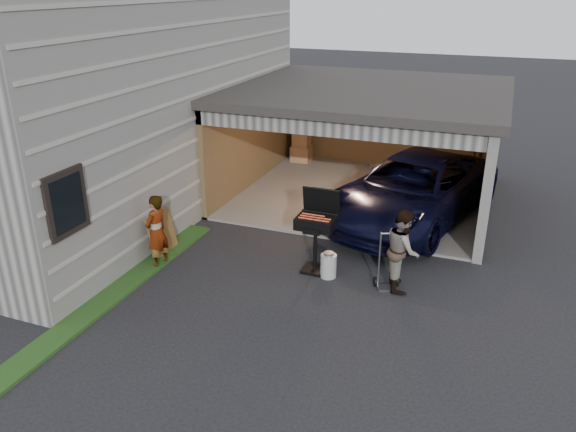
% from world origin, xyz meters
% --- Properties ---
extents(ground, '(80.00, 80.00, 0.00)m').
position_xyz_m(ground, '(0.00, 0.00, 0.00)').
color(ground, black).
rests_on(ground, ground).
extents(house, '(7.00, 11.00, 5.50)m').
position_xyz_m(house, '(-6.00, 4.00, 2.75)').
color(house, '#474744').
rests_on(house, ground).
extents(groundcover_strip, '(0.50, 8.00, 0.06)m').
position_xyz_m(groundcover_strip, '(-2.25, -1.00, 0.03)').
color(groundcover_strip, '#193814').
rests_on(groundcover_strip, ground).
extents(garage, '(6.80, 6.30, 2.90)m').
position_xyz_m(garage, '(0.76, 6.79, 1.87)').
color(garage, '#605E59').
rests_on(garage, ground).
extents(minivan, '(3.89, 5.92, 1.51)m').
position_xyz_m(minivan, '(2.25, 5.20, 0.76)').
color(minivan, black).
rests_on(minivan, ground).
extents(woman, '(0.44, 0.60, 1.53)m').
position_xyz_m(woman, '(-2.10, 1.06, 0.76)').
color(woman, silver).
rests_on(woman, ground).
extents(man, '(0.79, 0.90, 1.56)m').
position_xyz_m(man, '(2.60, 1.97, 0.78)').
color(man, '#3E2118').
rests_on(man, ground).
extents(bbq_grill, '(0.74, 0.65, 1.65)m').
position_xyz_m(bbq_grill, '(0.90, 2.04, 0.98)').
color(bbq_grill, black).
rests_on(bbq_grill, ground).
extents(propane_tank, '(0.37, 0.37, 0.47)m').
position_xyz_m(propane_tank, '(1.22, 1.87, 0.24)').
color(propane_tank, '#B4B5B1').
rests_on(propane_tank, ground).
extents(plywood_panel, '(0.23, 0.82, 0.91)m').
position_xyz_m(plywood_panel, '(-2.34, 1.58, 0.45)').
color(plywood_panel, brown).
rests_on(plywood_panel, ground).
extents(hand_truck, '(0.51, 0.47, 1.12)m').
position_xyz_m(hand_truck, '(2.37, 1.87, 0.22)').
color(hand_truck, slate).
rests_on(hand_truck, ground).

